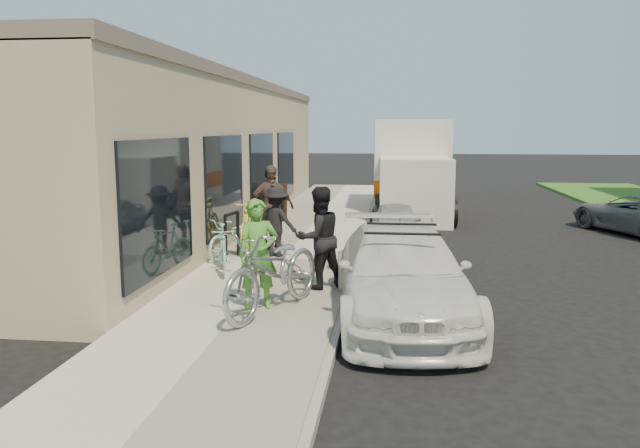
{
  "coord_description": "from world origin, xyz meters",
  "views": [
    {
      "loc": [
        0.3,
        -9.66,
        2.88
      ],
      "look_at": [
        -1.09,
        2.04,
        1.05
      ],
      "focal_mm": 35.0,
      "sensor_mm": 36.0,
      "label": 1
    }
  ],
  "objects": [
    {
      "name": "cruiser_bike_a",
      "position": [
        -2.9,
        1.64,
        0.6
      ],
      "size": [
        0.84,
        1.55,
        0.9
      ],
      "primitive_type": "imported",
      "rotation": [
        0.0,
        0.0,
        0.3
      ],
      "color": "#92DAC0",
      "rests_on": "sidewalk"
    },
    {
      "name": "bike_rack",
      "position": [
        -3.04,
        2.85,
        0.75
      ],
      "size": [
        0.17,
        0.7,
        0.99
      ],
      "rotation": [
        0.0,
        0.0,
        -0.16
      ],
      "color": "black",
      "rests_on": "sidewalk"
    },
    {
      "name": "sandwich_board",
      "position": [
        -3.14,
        8.19,
        0.7
      ],
      "size": [
        0.71,
        0.72,
        1.08
      ],
      "rotation": [
        0.0,
        0.0,
        0.09
      ],
      "color": "black",
      "rests_on": "sidewalk"
    },
    {
      "name": "bystander_a",
      "position": [
        -2.16,
        3.23,
        0.89
      ],
      "size": [
        1.1,
        0.86,
        1.49
      ],
      "primitive_type": "imported",
      "rotation": [
        0.0,
        0.0,
        2.78
      ],
      "color": "black",
      "rests_on": "sidewalk"
    },
    {
      "name": "tandem_bike",
      "position": [
        -1.43,
        -0.8,
        0.79
      ],
      "size": [
        1.7,
        2.6,
        1.29
      ],
      "primitive_type": "imported",
      "rotation": [
        0.0,
        0.0,
        -0.37
      ],
      "color": "#A8A8AA",
      "rests_on": "sidewalk"
    },
    {
      "name": "woman_rider",
      "position": [
        -1.72,
        -0.6,
        0.99
      ],
      "size": [
        0.71,
        0.58,
        1.67
      ],
      "primitive_type": "imported",
      "rotation": [
        0.0,
        0.0,
        0.34
      ],
      "color": "#468C2E",
      "rests_on": "sidewalk"
    },
    {
      "name": "man_standing",
      "position": [
        -0.95,
        0.7,
        1.02
      ],
      "size": [
        1.08,
        1.04,
        1.75
      ],
      "primitive_type": "imported",
      "rotation": [
        0.0,
        0.0,
        3.79
      ],
      "color": "black",
      "rests_on": "sidewalk"
    },
    {
      "name": "sedan_white",
      "position": [
        0.43,
        -0.39,
        0.68
      ],
      "size": [
        2.37,
        4.87,
        1.4
      ],
      "rotation": [
        0.0,
        0.0,
        0.1
      ],
      "color": "silver",
      "rests_on": "ground"
    },
    {
      "name": "sedan_silver",
      "position": [
        0.37,
        5.87,
        0.5
      ],
      "size": [
        1.3,
        3.0,
        1.01
      ],
      "primitive_type": "imported",
      "rotation": [
        0.0,
        0.0,
        0.04
      ],
      "color": "#A5A5AB",
      "rests_on": "ground"
    },
    {
      "name": "curb",
      "position": [
        -0.45,
        3.0,
        0.07
      ],
      "size": [
        0.12,
        34.0,
        0.13
      ],
      "primitive_type": "cube",
      "color": "gray",
      "rests_on": "ground"
    },
    {
      "name": "far_car_gray",
      "position": [
        6.95,
        8.09,
        0.54
      ],
      "size": [
        3.16,
        4.27,
        1.08
      ],
      "primitive_type": "imported",
      "rotation": [
        0.0,
        0.0,
        3.54
      ],
      "color": "#57595C",
      "rests_on": "ground"
    },
    {
      "name": "sidewalk",
      "position": [
        -2.0,
        3.0,
        0.07
      ],
      "size": [
        3.0,
        34.0,
        0.15
      ],
      "primitive_type": "cube",
      "color": "#BAB3A7",
      "rests_on": "ground"
    },
    {
      "name": "bystander_b",
      "position": [
        -2.46,
        4.07,
        1.1
      ],
      "size": [
        1.19,
        0.95,
        1.89
      ],
      "primitive_type": "imported",
      "rotation": [
        0.0,
        0.0,
        0.52
      ],
      "color": "brown",
      "rests_on": "sidewalk"
    },
    {
      "name": "ground",
      "position": [
        0.0,
        0.0,
        0.0
      ],
      "size": [
        120.0,
        120.0,
        0.0
      ],
      "primitive_type": "plane",
      "color": "black",
      "rests_on": "ground"
    },
    {
      "name": "cruiser_bike_c",
      "position": [
        -2.94,
        4.1,
        0.71
      ],
      "size": [
        0.54,
        1.87,
        1.12
      ],
      "primitive_type": "imported",
      "rotation": [
        0.0,
        0.0,
        0.01
      ],
      "color": "yellow",
      "rests_on": "sidewalk"
    },
    {
      "name": "storefront",
      "position": [
        -5.24,
        7.99,
        2.12
      ],
      "size": [
        3.6,
        20.0,
        4.22
      ],
      "color": "tan",
      "rests_on": "ground"
    },
    {
      "name": "moving_truck",
      "position": [
        0.84,
        11.53,
        1.39
      ],
      "size": [
        2.6,
        6.44,
        3.12
      ],
      "rotation": [
        0.0,
        0.0,
        0.04
      ],
      "color": "silver",
      "rests_on": "ground"
    },
    {
      "name": "cruiser_bike_b",
      "position": [
        -3.08,
        3.01,
        0.58
      ],
      "size": [
        1.07,
        1.72,
        0.86
      ],
      "primitive_type": "imported",
      "rotation": [
        0.0,
        0.0,
        -0.33
      ],
      "color": "#92DAC0",
      "rests_on": "sidewalk"
    }
  ]
}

